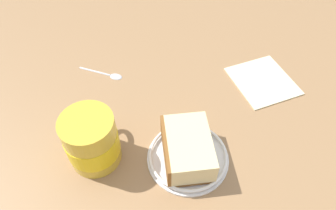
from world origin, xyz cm
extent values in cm
cube|color=#936D47|center=(0.00, 0.00, -1.40)|extent=(157.97, 157.97, 2.80)
cylinder|color=white|center=(-6.31, 1.19, 0.49)|extent=(15.27, 15.27, 0.98)
torus|color=white|center=(-6.31, 1.19, 1.28)|extent=(14.65, 14.65, 0.60)
cube|color=brown|center=(-6.31, 1.19, 1.28)|extent=(12.78, 9.29, 0.60)
cube|color=beige|center=(-6.31, 1.19, 3.96)|extent=(12.78, 9.29, 4.77)
cube|color=brown|center=(-5.76, 5.35, 3.96)|extent=(11.83, 2.16, 4.77)
cylinder|color=gold|center=(-1.55, 17.68, 5.46)|extent=(9.32, 9.32, 10.93)
cylinder|color=yellow|center=(-1.55, 17.68, 4.71)|extent=(9.51, 9.51, 4.44)
cylinder|color=black|center=(-1.55, 17.68, 9.75)|extent=(8.20, 8.20, 0.40)
torus|color=gold|center=(2.82, 16.05, 5.46)|extent=(5.85, 3.02, 5.85)
ellipsoid|color=silver|center=(18.82, 11.19, 0.40)|extent=(3.32, 3.61, 0.80)
cylinder|color=silver|center=(21.88, 15.82, 0.25)|extent=(4.87, 7.03, 0.50)
cube|color=beige|center=(8.92, -21.48, 0.30)|extent=(15.28, 14.41, 0.60)
camera|label=1|loc=(-33.61, 12.04, 50.11)|focal=32.48mm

